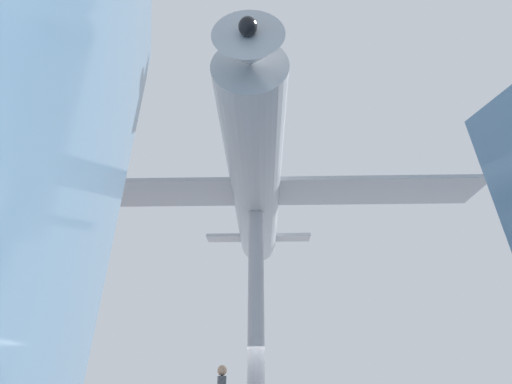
% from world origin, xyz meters
% --- Properties ---
extents(support_pylon_central, '(0.61, 0.61, 7.65)m').
position_xyz_m(support_pylon_central, '(0.00, 0.00, 3.83)').
color(support_pylon_central, '#B7B7BC').
rests_on(support_pylon_central, ground_plane).
extents(suspended_airplane, '(19.00, 15.21, 3.59)m').
position_xyz_m(suspended_airplane, '(0.05, 0.16, 8.69)').
color(suspended_airplane, '#B2B7BC').
rests_on(suspended_airplane, support_pylon_central).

